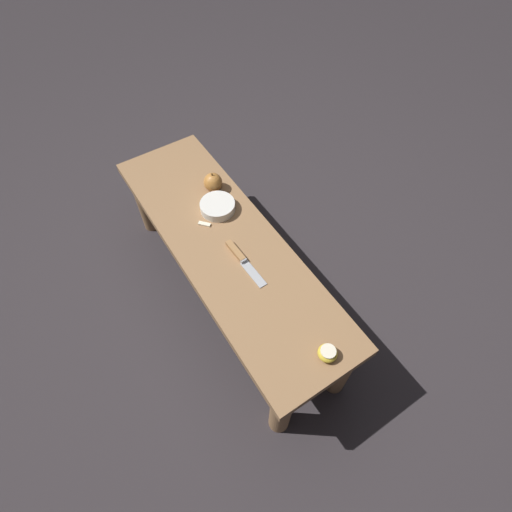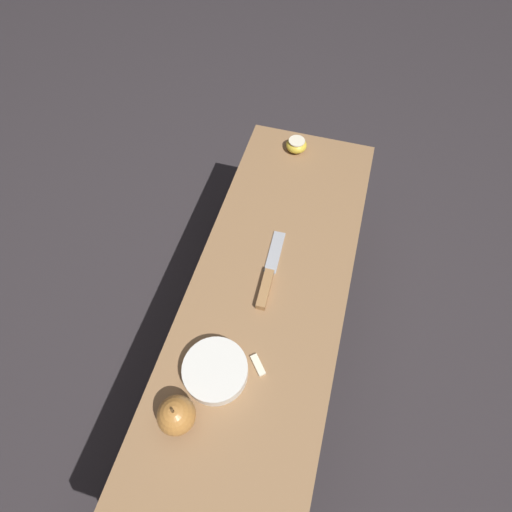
{
  "view_description": "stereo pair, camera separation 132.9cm",
  "coord_description": "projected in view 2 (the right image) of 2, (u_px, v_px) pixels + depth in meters",
  "views": [
    {
      "loc": [
        0.86,
        -0.41,
        1.67
      ],
      "look_at": [
        0.14,
        0.05,
        0.45
      ],
      "focal_mm": 28.0,
      "sensor_mm": 36.0,
      "label": 1
    },
    {
      "loc": [
        -0.38,
        -0.1,
        1.32
      ],
      "look_at": [
        0.14,
        0.05,
        0.45
      ],
      "focal_mm": 28.0,
      "sensor_mm": 36.0,
      "label": 2
    }
  ],
  "objects": [
    {
      "name": "apple_whole",
      "position": [
        176.0,
        415.0,
        0.82
      ],
      "size": [
        0.08,
        0.08,
        0.09
      ],
      "color": "#B27233",
      "rests_on": "wooden_bench"
    },
    {
      "name": "bowl",
      "position": [
        215.0,
        371.0,
        0.89
      ],
      "size": [
        0.15,
        0.15,
        0.04
      ],
      "color": "silver",
      "rests_on": "wooden_bench"
    },
    {
      "name": "ground_plane",
      "position": [
        260.0,
        363.0,
        1.33
      ],
      "size": [
        8.0,
        8.0,
        0.0
      ],
      "primitive_type": "plane",
      "color": "#2D282B"
    },
    {
      "name": "wooden_bench",
      "position": [
        261.0,
        326.0,
        1.05
      ],
      "size": [
        1.32,
        0.4,
        0.41
      ],
      "color": "olive",
      "rests_on": "ground_plane"
    },
    {
      "name": "knife",
      "position": [
        268.0,
        279.0,
        1.02
      ],
      "size": [
        0.24,
        0.04,
        0.02
      ],
      "rotation": [
        0.0,
        0.0,
        0.04
      ],
      "color": "#9EA0A5",
      "rests_on": "wooden_bench"
    },
    {
      "name": "apple_cut",
      "position": [
        296.0,
        145.0,
        1.26
      ],
      "size": [
        0.07,
        0.07,
        0.04
      ],
      "color": "gold",
      "rests_on": "wooden_bench"
    },
    {
      "name": "apple_slice_near_knife",
      "position": [
        258.0,
        365.0,
        0.91
      ],
      "size": [
        0.05,
        0.05,
        0.01
      ],
      "color": "beige",
      "rests_on": "wooden_bench"
    }
  ]
}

